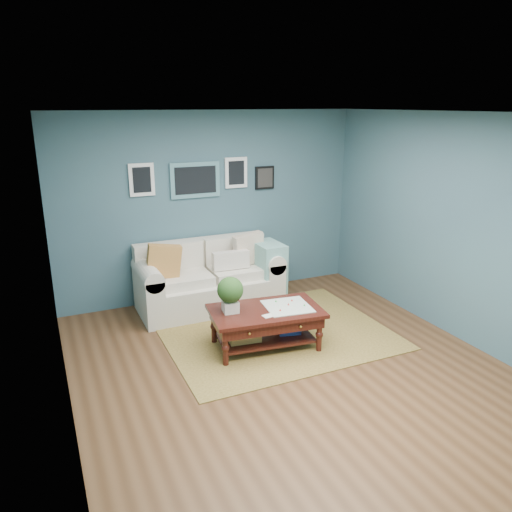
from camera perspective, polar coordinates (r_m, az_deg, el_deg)
room_shell at (r=5.12m, az=3.94°, el=0.86°), size 5.00×5.02×2.70m
area_rug at (r=6.38m, az=2.30°, el=-8.78°), size 2.74×2.19×0.01m
loveseat at (r=7.08m, az=-4.80°, el=-2.50°), size 2.02×0.92×1.04m
coffee_table at (r=5.87m, az=0.45°, el=-6.91°), size 1.38×0.91×0.91m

